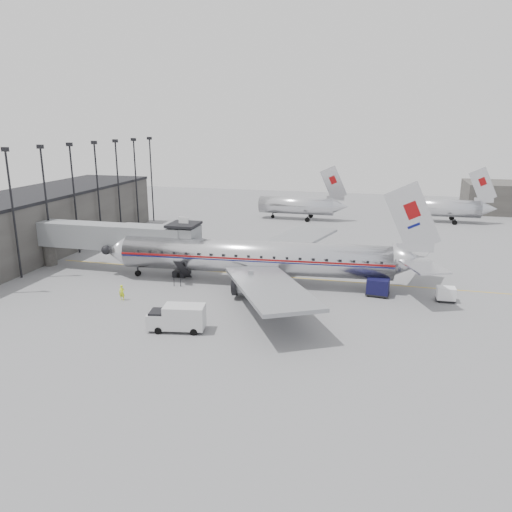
% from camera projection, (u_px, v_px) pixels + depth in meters
% --- Properties ---
extents(ground, '(160.00, 160.00, 0.00)m').
position_uv_depth(ground, '(248.00, 291.00, 54.78)').
color(ground, slate).
rests_on(ground, ground).
extents(terminal, '(12.00, 46.00, 8.00)m').
position_uv_depth(terminal, '(37.00, 223.00, 71.17)').
color(terminal, '#393633').
rests_on(terminal, ground).
extents(apron_line, '(60.00, 0.15, 0.01)m').
position_uv_depth(apron_line, '(286.00, 277.00, 59.68)').
color(apron_line, gold).
rests_on(apron_line, ground).
extents(jet_bridge, '(21.00, 6.20, 7.10)m').
position_uv_depth(jet_bridge, '(125.00, 238.00, 61.08)').
color(jet_bridge, slate).
rests_on(jet_bridge, ground).
extents(floodlight_masts, '(0.90, 42.25, 15.25)m').
position_uv_depth(floodlight_masts, '(86.00, 191.00, 71.28)').
color(floodlight_masts, black).
rests_on(floodlight_masts, ground).
extents(distant_aircraft_near, '(16.39, 3.20, 10.26)m').
position_uv_depth(distant_aircraft_near, '(297.00, 205.00, 93.75)').
color(distant_aircraft_near, silver).
rests_on(distant_aircraft_near, ground).
extents(distant_aircraft_mid, '(16.39, 3.20, 10.26)m').
position_uv_depth(distant_aircraft_mid, '(441.00, 207.00, 91.30)').
color(distant_aircraft_mid, silver).
rests_on(distant_aircraft_mid, ground).
extents(airliner, '(38.47, 35.55, 12.16)m').
position_uv_depth(airliner, '(262.00, 257.00, 56.65)').
color(airliner, silver).
rests_on(airliner, ground).
extents(service_van, '(5.29, 2.74, 2.37)m').
position_uv_depth(service_van, '(177.00, 317.00, 44.19)').
color(service_van, '#BBBBBD').
rests_on(service_van, ground).
extents(baggage_cart_navy, '(2.57, 2.07, 1.87)m').
position_uv_depth(baggage_cart_navy, '(378.00, 287.00, 53.11)').
color(baggage_cart_navy, black).
rests_on(baggage_cart_navy, ground).
extents(baggage_cart_white, '(1.96, 1.53, 1.50)m').
position_uv_depth(baggage_cart_white, '(446.00, 294.00, 51.53)').
color(baggage_cart_white, white).
rests_on(baggage_cart_white, ground).
extents(ramp_worker, '(0.64, 0.46, 1.64)m').
position_uv_depth(ramp_worker, '(122.00, 293.00, 51.82)').
color(ramp_worker, '#D1EC1B').
rests_on(ramp_worker, ground).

